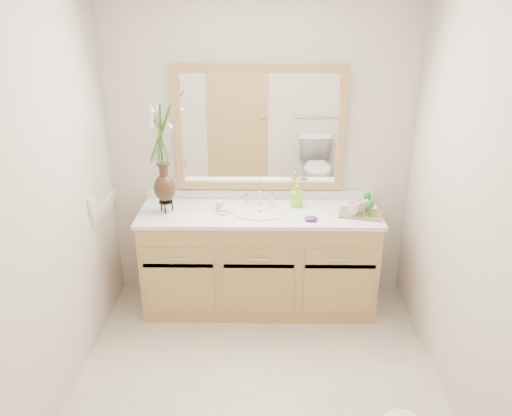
{
  "coord_description": "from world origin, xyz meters",
  "views": [
    {
      "loc": [
        0.02,
        -2.5,
        2.33
      ],
      "look_at": [
        -0.02,
        0.65,
        1.01
      ],
      "focal_mm": 35.0,
      "sensor_mm": 36.0,
      "label": 1
    }
  ],
  "objects_px": {
    "tumbler": "(220,206)",
    "soap_bottle": "(297,196)",
    "tray": "(361,214)",
    "flower_vase": "(162,143)"
  },
  "relations": [
    {
      "from": "tumbler",
      "to": "soap_bottle",
      "type": "xyz_separation_m",
      "value": [
        0.6,
        0.1,
        0.04
      ]
    },
    {
      "from": "flower_vase",
      "to": "tray",
      "type": "relative_size",
      "value": 2.5
    },
    {
      "from": "soap_bottle",
      "to": "tray",
      "type": "height_order",
      "value": "soap_bottle"
    },
    {
      "from": "flower_vase",
      "to": "soap_bottle",
      "type": "relative_size",
      "value": 4.9
    },
    {
      "from": "flower_vase",
      "to": "tumbler",
      "type": "bearing_deg",
      "value": 3.07
    },
    {
      "from": "tray",
      "to": "tumbler",
      "type": "bearing_deg",
      "value": -170.37
    },
    {
      "from": "soap_bottle",
      "to": "tumbler",
      "type": "bearing_deg",
      "value": -176.83
    },
    {
      "from": "flower_vase",
      "to": "tray",
      "type": "height_order",
      "value": "flower_vase"
    },
    {
      "from": "soap_bottle",
      "to": "tray",
      "type": "bearing_deg",
      "value": -25.34
    },
    {
      "from": "tumbler",
      "to": "tray",
      "type": "height_order",
      "value": "tumbler"
    }
  ]
}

